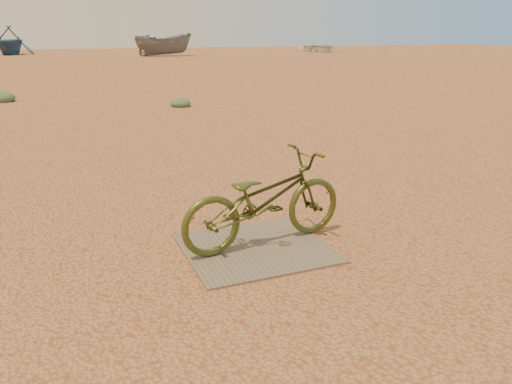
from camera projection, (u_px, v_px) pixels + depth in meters
name	position (u px, v px, depth m)	size (l,w,h in m)	color
ground	(237.00, 270.00, 4.37)	(120.00, 120.00, 0.00)	#BC804D
plywood_board	(256.00, 248.00, 4.79)	(1.35, 1.23, 0.02)	brown
bicycle	(264.00, 200.00, 4.74)	(0.60, 1.71, 0.90)	#434B1C
boat_far_left	(9.00, 40.00, 43.25)	(4.06, 4.71, 2.48)	#2A4F77
boat_mid_right	(164.00, 45.00, 41.10)	(1.77, 4.69, 1.82)	slate
boat_far_right	(319.00, 47.00, 49.39)	(3.38, 4.74, 0.98)	silver
kale_b	(181.00, 107.00, 13.81)	(0.56, 0.56, 0.31)	#4F6441
kale_c	(3.00, 102.00, 14.76)	(0.69, 0.69, 0.38)	#4F6441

